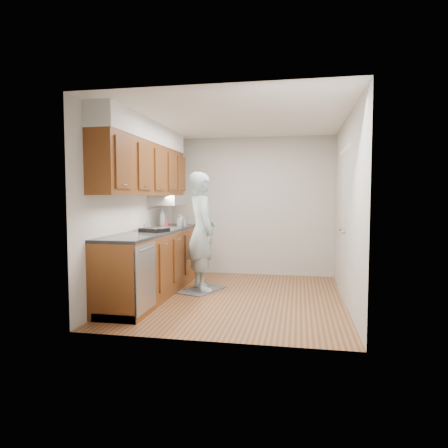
# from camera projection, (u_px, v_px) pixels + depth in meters

# --- Properties ---
(floor) EXTENTS (3.50, 3.50, 0.00)m
(floor) POSITION_uv_depth(u_px,v_px,m) (235.00, 297.00, 5.67)
(floor) COLOR #8F5D36
(floor) RESTS_ON ground
(ceiling) EXTENTS (3.50, 3.50, 0.00)m
(ceiling) POSITION_uv_depth(u_px,v_px,m) (236.00, 119.00, 5.49)
(ceiling) COLOR white
(ceiling) RESTS_ON wall_left
(wall_left) EXTENTS (0.02, 3.50, 2.50)m
(wall_left) POSITION_uv_depth(u_px,v_px,m) (135.00, 209.00, 5.85)
(wall_left) COLOR #B8B4AC
(wall_left) RESTS_ON floor
(wall_right) EXTENTS (0.02, 3.50, 2.50)m
(wall_right) POSITION_uv_depth(u_px,v_px,m) (347.00, 210.00, 5.30)
(wall_right) COLOR #B8B4AC
(wall_right) RESTS_ON floor
(wall_back) EXTENTS (3.00, 0.02, 2.50)m
(wall_back) POSITION_uv_depth(u_px,v_px,m) (250.00, 206.00, 7.30)
(wall_back) COLOR #B8B4AC
(wall_back) RESTS_ON floor
(counter) EXTENTS (0.64, 2.80, 1.30)m
(counter) POSITION_uv_depth(u_px,v_px,m) (155.00, 261.00, 5.85)
(counter) COLOR brown
(counter) RESTS_ON floor
(upper_cabinets) EXTENTS (0.47, 2.80, 1.21)m
(upper_cabinets) POSITION_uv_depth(u_px,v_px,m) (146.00, 161.00, 5.82)
(upper_cabinets) COLOR brown
(upper_cabinets) RESTS_ON wall_left
(closet_door) EXTENTS (0.02, 1.22, 2.05)m
(closet_door) POSITION_uv_depth(u_px,v_px,m) (343.00, 225.00, 5.62)
(closet_door) COLOR silver
(closet_door) RESTS_ON wall_right
(floor_mat) EXTENTS (0.68, 0.86, 0.01)m
(floor_mat) POSITION_uv_depth(u_px,v_px,m) (202.00, 290.00, 6.09)
(floor_mat) COLOR #5E5E60
(floor_mat) RESTS_ON floor
(person) EXTENTS (0.77, 0.86, 2.02)m
(person) POSITION_uv_depth(u_px,v_px,m) (202.00, 224.00, 6.02)
(person) COLOR #93ADB4
(person) RESTS_ON floor_mat
(soap_bottle_a) EXTENTS (0.15, 0.15, 0.29)m
(soap_bottle_a) POSITION_uv_depth(u_px,v_px,m) (163.00, 217.00, 6.64)
(soap_bottle_a) COLOR silver
(soap_bottle_a) RESTS_ON counter
(soap_bottle_b) EXTENTS (0.12, 0.12, 0.19)m
(soap_bottle_b) POSITION_uv_depth(u_px,v_px,m) (181.00, 220.00, 6.63)
(soap_bottle_b) COLOR silver
(soap_bottle_b) RESTS_ON counter
(soap_bottle_c) EXTENTS (0.17, 0.17, 0.16)m
(soap_bottle_c) POSITION_uv_depth(u_px,v_px,m) (182.00, 221.00, 6.81)
(soap_bottle_c) COLOR silver
(soap_bottle_c) RESTS_ON counter
(soda_can) EXTENTS (0.07, 0.07, 0.10)m
(soda_can) POSITION_uv_depth(u_px,v_px,m) (166.00, 224.00, 6.29)
(soda_can) COLOR #B71F31
(soda_can) RESTS_ON counter
(steel_can) EXTENTS (0.08, 0.08, 0.13)m
(steel_can) POSITION_uv_depth(u_px,v_px,m) (185.00, 222.00, 6.57)
(steel_can) COLOR #A5A5AA
(steel_can) RESTS_ON counter
(dish_rack) EXTENTS (0.41, 0.38, 0.05)m
(dish_rack) POSITION_uv_depth(u_px,v_px,m) (154.00, 230.00, 5.57)
(dish_rack) COLOR black
(dish_rack) RESTS_ON counter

